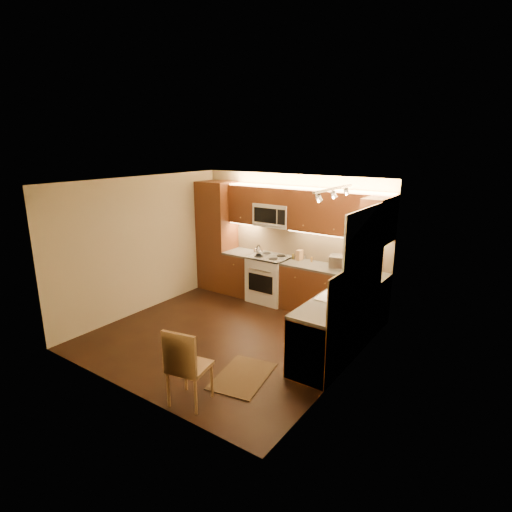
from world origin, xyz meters
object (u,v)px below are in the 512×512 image
Objects in this scene: microwave at (274,215)px; sink at (342,290)px; toaster_oven at (342,263)px; stove at (270,279)px; kettle at (258,250)px; dining_chair at (190,365)px; soap_bottle at (364,283)px; knife_block at (299,255)px.

sink is (2.00, -1.26, -0.74)m from microwave.
sink is 2.08× the size of toaster_oven.
kettle is (-0.22, -0.07, 0.57)m from stove.
sink is 2.49m from dining_chair.
soap_bottle is at bearing -62.14° from toaster_oven.
knife_block is at bearing 86.13° from dining_chair.
microwave is 3.86m from dining_chair.
soap_bottle is (2.39, -0.63, -0.04)m from kettle.
stove is 3.53m from dining_chair.
stove is at bearing 15.27° from kettle.
microwave is 0.76m from kettle.
microwave reaches higher than toaster_oven.
kettle reaches higher than dining_chair.
toaster_oven is at bearing 71.23° from dining_chair.
stove is at bearing 166.26° from soap_bottle.
soap_bottle is 2.94m from dining_chair.
toaster_oven is at bearing 136.97° from soap_bottle.
knife_block is 0.19× the size of dining_chair.
kettle is 0.83m from knife_block.
knife_block is (0.57, 0.16, 0.54)m from stove.
stove is 5.08× the size of soap_bottle.
soap_bottle reaches higher than dining_chair.
dining_chair is at bearing -79.36° from knife_block.
microwave is 4.20× the size of soap_bottle.
sink is 0.86× the size of dining_chair.
kettle is 1.71m from toaster_oven.
toaster_oven is at bearing 1.70° from stove.
knife_block is 1.82m from soap_bottle.
microwave reaches higher than dining_chair.
sink is at bearing -32.21° from microwave.
sink is at bearing -38.92° from knife_block.
kettle is at bearing -160.58° from knife_block.
microwave is 1.64m from toaster_oven.
knife_block is (-0.91, 0.12, -0.03)m from toaster_oven.
dining_chair is (0.47, -3.54, -0.50)m from knife_block.
soap_bottle is (1.60, -0.87, -0.01)m from knife_block.
sink is 1.28m from toaster_oven.
dining_chair is (1.04, -3.51, -1.22)m from microwave.
soap_bottle is at bearing -18.00° from stove.
knife_block is (0.79, 0.23, -0.03)m from kettle.
microwave is 2.44m from soap_bottle.
sink reaches higher than stove.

